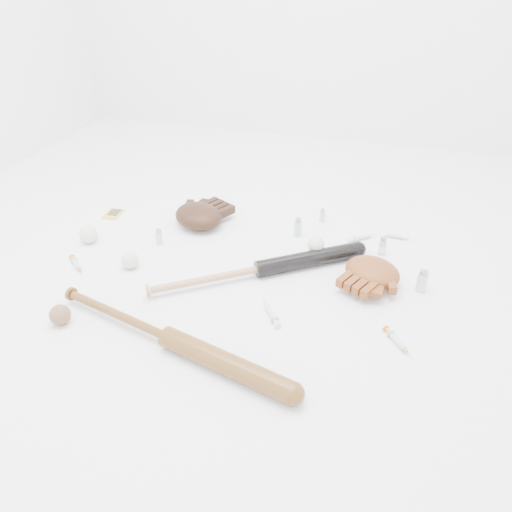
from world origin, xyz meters
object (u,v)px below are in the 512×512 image
(bat_wood, at_px, (168,337))
(pedestal, at_px, (315,256))
(glove_dark, at_px, (198,216))
(bat_dark, at_px, (259,269))

(bat_wood, distance_m, pedestal, 0.68)
(glove_dark, relative_size, pedestal, 3.97)
(glove_dark, distance_m, pedestal, 0.54)
(bat_dark, bearing_deg, pedestal, 7.91)
(pedestal, bearing_deg, bat_wood, -119.54)
(glove_dark, bearing_deg, pedestal, 14.74)
(bat_dark, height_order, bat_wood, bat_wood)
(bat_wood, bearing_deg, pedestal, 75.22)
(glove_dark, bearing_deg, bat_dark, -11.68)
(bat_dark, xyz_separation_m, glove_dark, (-0.35, 0.29, 0.02))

